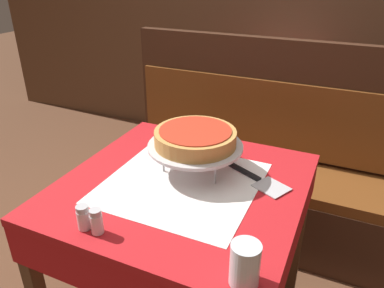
% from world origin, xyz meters
% --- Properties ---
extents(dining_table_front, '(0.87, 0.87, 0.77)m').
position_xyz_m(dining_table_front, '(0.00, 0.00, 0.67)').
color(dining_table_front, red).
rests_on(dining_table_front, ground_plane).
extents(dining_table_rear, '(0.60, 0.60, 0.77)m').
position_xyz_m(dining_table_rear, '(-0.02, 1.62, 0.64)').
color(dining_table_rear, red).
rests_on(dining_table_rear, ground_plane).
extents(booth_bench, '(1.57, 0.45, 1.13)m').
position_xyz_m(booth_bench, '(0.05, 0.83, 0.34)').
color(booth_bench, '#3D2316').
rests_on(booth_bench, ground_plane).
extents(back_wall_panel, '(6.00, 0.04, 2.40)m').
position_xyz_m(back_wall_panel, '(0.00, 1.99, 1.20)').
color(back_wall_panel, brown).
rests_on(back_wall_panel, ground_plane).
extents(pizza_pan_stand, '(0.36, 0.36, 0.11)m').
position_xyz_m(pizza_pan_stand, '(0.01, 0.10, 0.87)').
color(pizza_pan_stand, '#ADADB2').
rests_on(pizza_pan_stand, dining_table_front).
extents(deep_dish_pizza, '(0.31, 0.31, 0.06)m').
position_xyz_m(deep_dish_pizza, '(0.01, 0.10, 0.91)').
color(deep_dish_pizza, '#C68E47').
rests_on(deep_dish_pizza, pizza_pan_stand).
extents(pizza_server, '(0.28, 0.18, 0.01)m').
position_xyz_m(pizza_server, '(0.24, 0.13, 0.78)').
color(pizza_server, '#BCBCC1').
rests_on(pizza_server, dining_table_front).
extents(water_glass_near, '(0.08, 0.08, 0.12)m').
position_xyz_m(water_glass_near, '(0.35, -0.36, 0.83)').
color(water_glass_near, silver).
rests_on(water_glass_near, dining_table_front).
extents(salt_shaker, '(0.04, 0.04, 0.08)m').
position_xyz_m(salt_shaker, '(-0.16, -0.36, 0.81)').
color(salt_shaker, silver).
rests_on(salt_shaker, dining_table_front).
extents(pepper_shaker, '(0.04, 0.04, 0.08)m').
position_xyz_m(pepper_shaker, '(-0.11, -0.36, 0.81)').
color(pepper_shaker, silver).
rests_on(pepper_shaker, dining_table_front).
extents(condiment_caddy, '(0.13, 0.13, 0.16)m').
position_xyz_m(condiment_caddy, '(-0.09, 1.54, 0.81)').
color(condiment_caddy, black).
rests_on(condiment_caddy, dining_table_rear).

